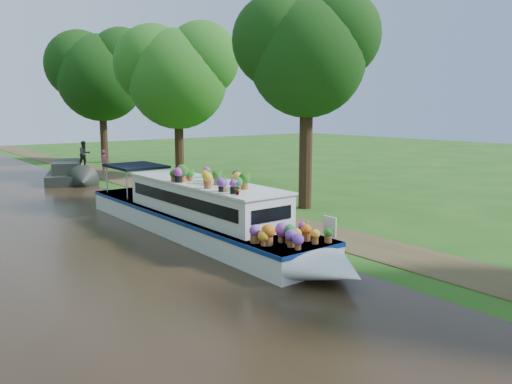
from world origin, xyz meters
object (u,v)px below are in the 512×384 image
object	(u,v)px
plant_boat	(204,212)
pedestrian_pink	(105,162)
pedestrian_dark	(85,154)
second_boat	(67,173)

from	to	relation	value
plant_boat	pedestrian_pink	world-z (taller)	plant_boat
plant_boat	pedestrian_dark	bearing A→B (deg)	80.13
second_boat	pedestrian_pink	size ratio (longest dim) A/B	4.29
plant_boat	second_boat	distance (m)	15.77
plant_boat	pedestrian_dark	xyz separation A→B (m)	(3.89, 22.37, 0.11)
second_boat	pedestrian_pink	world-z (taller)	pedestrian_pink
pedestrian_pink	second_boat	bearing A→B (deg)	-169.25
second_boat	pedestrian_dark	world-z (taller)	pedestrian_dark
plant_boat	second_boat	size ratio (longest dim) A/B	2.05
second_boat	pedestrian_dark	bearing A→B (deg)	83.44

